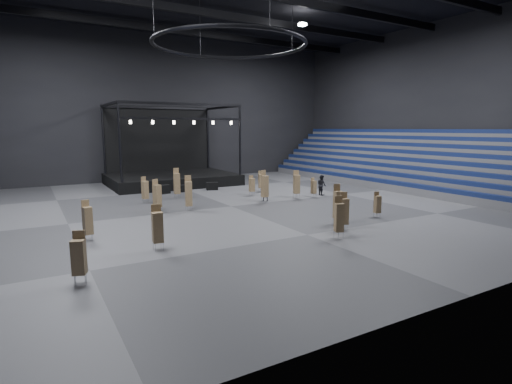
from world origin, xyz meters
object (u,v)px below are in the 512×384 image
chair_stack_3 (145,189)px  chair_stack_0 (314,187)px  chair_stack_14 (189,193)px  crew_member (322,185)px  chair_stack_7 (157,226)px  chair_stack_8 (377,204)px  chair_stack_2 (87,220)px  stage (170,171)px  flight_case_mid (184,188)px  chair_stack_5 (297,184)px  chair_stack_11 (157,195)px  chair_stack_13 (261,181)px  flight_case_left (163,189)px  chair_stack_10 (265,186)px  chair_stack_9 (79,256)px  chair_stack_12 (177,183)px  flight_case_right (212,186)px  man_center (265,190)px  chair_stack_4 (252,185)px  chair_stack_6 (338,204)px  chair_stack_15 (344,211)px  chair_stack_1 (339,217)px

chair_stack_3 → chair_stack_0: bearing=-34.3°
chair_stack_14 → crew_member: 14.12m
chair_stack_7 → chair_stack_8: size_ratio=1.31×
chair_stack_2 → stage: bearing=46.9°
stage → chair_stack_2: size_ratio=5.83×
flight_case_mid → chair_stack_5: (7.77, -8.99, 1.01)m
chair_stack_11 → chair_stack_13: 13.16m
chair_stack_2 → chair_stack_14: 9.55m
flight_case_left → chair_stack_5: chair_stack_5 is taller
chair_stack_7 → chair_stack_13: (15.06, 14.53, -0.16)m
flight_case_left → chair_stack_2: bearing=-121.5°
chair_stack_14 → stage: bearing=90.9°
chair_stack_3 → chair_stack_10: 10.51m
chair_stack_13 → chair_stack_9: bearing=-121.3°
chair_stack_7 → chair_stack_12: (6.25, 15.09, 0.14)m
chair_stack_3 → chair_stack_7: 14.45m
chair_stack_10 → chair_stack_11: size_ratio=1.08×
chair_stack_10 → flight_case_right: bearing=92.1°
chair_stack_11 → man_center: bearing=-20.7°
chair_stack_3 → chair_stack_5: 13.74m
stage → flight_case_mid: size_ratio=13.05×
chair_stack_4 → chair_stack_14: 9.00m
flight_case_left → chair_stack_6: 19.70m
flight_case_right → chair_stack_7: (-11.16, -18.15, 0.90)m
flight_case_left → stage: bearing=66.8°
chair_stack_4 → chair_stack_8: bearing=-72.8°
flight_case_left → flight_case_right: bearing=-1.7°
chair_stack_15 → chair_stack_2: bearing=-178.1°
man_center → chair_stack_1: bearing=101.6°
chair_stack_2 → crew_member: 22.95m
chair_stack_7 → chair_stack_9: chair_stack_7 is taller
chair_stack_1 → chair_stack_11: size_ratio=0.97×
chair_stack_10 → chair_stack_12: chair_stack_12 is taller
chair_stack_1 → chair_stack_13: chair_stack_1 is taller
stage → chair_stack_9: (-13.05, -28.22, -0.24)m
chair_stack_6 → chair_stack_7: (-12.31, 0.29, -0.09)m
flight_case_right → chair_stack_1: (-1.12, -21.15, 0.90)m
chair_stack_13 → chair_stack_2: bearing=-133.0°
flight_case_right → chair_stack_12: (-4.91, -3.06, 1.04)m
chair_stack_1 → chair_stack_10: 12.76m
chair_stack_13 → chair_stack_15: 16.56m
chair_stack_5 → chair_stack_11: 13.17m
flight_case_mid → chair_stack_0: chair_stack_0 is taller
chair_stack_0 → chair_stack_15: 12.47m
chair_stack_0 → chair_stack_4: 5.97m
chair_stack_11 → chair_stack_9: bearing=-139.8°
chair_stack_9 → chair_stack_6: bearing=30.3°
chair_stack_4 → chair_stack_9: chair_stack_9 is taller
flight_case_left → chair_stack_2: 16.98m
chair_stack_11 → chair_stack_15: bearing=-73.1°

